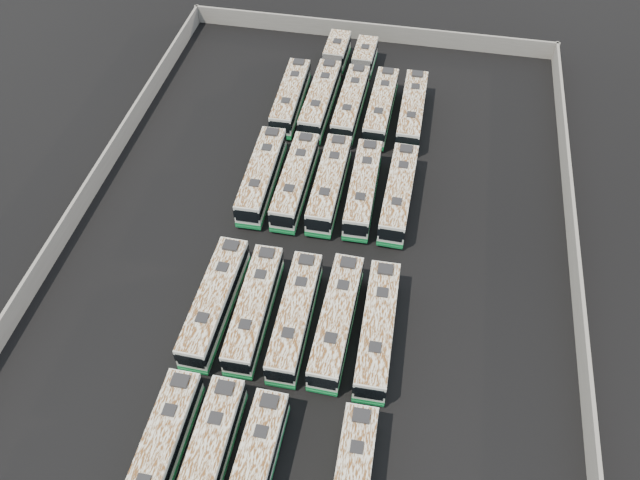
{
  "coord_description": "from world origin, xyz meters",
  "views": [
    {
      "loc": [
        7.21,
        -33.47,
        42.74
      ],
      "look_at": [
        0.47,
        1.27,
        1.6
      ],
      "focal_mm": 35.0,
      "sensor_mm": 36.0,
      "label": 1
    }
  ],
  "objects_px": {
    "bus_midfront_far_left": "(215,302)",
    "bus_midback_right": "(363,188)",
    "bus_midfront_center": "(295,316)",
    "bus_midback_left": "(295,181)",
    "bus_back_right": "(381,107)",
    "bus_front_far_left": "(161,452)",
    "bus_back_far_left": "(291,97)",
    "bus_back_left": "(326,83)",
    "bus_midfront_right": "(337,321)",
    "bus_front_center": "(253,475)",
    "bus_midback_far_left": "(262,175)",
    "bus_front_left": "(207,462)",
    "bus_back_center": "(355,88)",
    "bus_midback_center": "(329,184)",
    "bus_back_far_right": "(412,111)",
    "bus_midfront_far_right": "(378,329)",
    "bus_midback_far_right": "(399,193)",
    "bus_midfront_left": "(254,308)"
  },
  "relations": [
    {
      "from": "bus_front_far_left",
      "to": "bus_back_center",
      "type": "bearing_deg",
      "value": 81.27
    },
    {
      "from": "bus_back_right",
      "to": "bus_back_far_right",
      "type": "xyz_separation_m",
      "value": [
        3.32,
        -0.03,
        0.02
      ]
    },
    {
      "from": "bus_midback_left",
      "to": "bus_midback_center",
      "type": "xyz_separation_m",
      "value": [
        3.24,
        0.18,
        0.01
      ]
    },
    {
      "from": "bus_front_far_left",
      "to": "bus_midback_left",
      "type": "relative_size",
      "value": 0.99
    },
    {
      "from": "bus_midfront_far_left",
      "to": "bus_midback_far_left",
      "type": "height_order",
      "value": "bus_midfront_far_left"
    },
    {
      "from": "bus_front_far_left",
      "to": "bus_midback_left",
      "type": "xyz_separation_m",
      "value": [
        3.24,
        27.43,
        0.02
      ]
    },
    {
      "from": "bus_midfront_right",
      "to": "bus_midback_right",
      "type": "height_order",
      "value": "bus_midfront_right"
    },
    {
      "from": "bus_midfront_far_left",
      "to": "bus_midback_center",
      "type": "bearing_deg",
      "value": 67.47
    },
    {
      "from": "bus_midfront_left",
      "to": "bus_midfront_far_right",
      "type": "relative_size",
      "value": 0.97
    },
    {
      "from": "bus_midfront_center",
      "to": "bus_midback_right",
      "type": "relative_size",
      "value": 1.0
    },
    {
      "from": "bus_midfront_left",
      "to": "bus_back_right",
      "type": "distance_m",
      "value": 28.46
    },
    {
      "from": "bus_front_center",
      "to": "bus_midfront_far_right",
      "type": "bearing_deg",
      "value": 63.43
    },
    {
      "from": "bus_front_center",
      "to": "bus_midback_far_right",
      "type": "height_order",
      "value": "bus_midback_far_right"
    },
    {
      "from": "bus_midback_far_left",
      "to": "bus_back_right",
      "type": "xyz_separation_m",
      "value": [
        9.82,
        12.75,
        -0.05
      ]
    },
    {
      "from": "bus_front_far_left",
      "to": "bus_midback_left",
      "type": "distance_m",
      "value": 27.63
    },
    {
      "from": "bus_midfront_right",
      "to": "bus_back_left",
      "type": "height_order",
      "value": "bus_back_left"
    },
    {
      "from": "bus_back_far_left",
      "to": "bus_midfront_center",
      "type": "bearing_deg",
      "value": -77.61
    },
    {
      "from": "bus_midfront_center",
      "to": "bus_midback_left",
      "type": "relative_size",
      "value": 0.99
    },
    {
      "from": "bus_midfront_far_right",
      "to": "bus_back_far_right",
      "type": "relative_size",
      "value": 1.02
    },
    {
      "from": "bus_back_center",
      "to": "bus_back_far_right",
      "type": "distance_m",
      "value": 7.15
    },
    {
      "from": "bus_front_far_left",
      "to": "bus_back_far_right",
      "type": "distance_m",
      "value": 42.27
    },
    {
      "from": "bus_front_center",
      "to": "bus_midfront_right",
      "type": "relative_size",
      "value": 0.97
    },
    {
      "from": "bus_midfront_far_right",
      "to": "bus_midback_center",
      "type": "xyz_separation_m",
      "value": [
        -6.59,
        15.13,
        -0.01
      ]
    },
    {
      "from": "bus_midback_right",
      "to": "bus_midback_center",
      "type": "bearing_deg",
      "value": 179.13
    },
    {
      "from": "bus_midfront_far_left",
      "to": "bus_front_left",
      "type": "bearing_deg",
      "value": -74.08
    },
    {
      "from": "bus_midback_far_left",
      "to": "bus_back_left",
      "type": "xyz_separation_m",
      "value": [
        3.3,
        15.78,
        0.01
      ]
    },
    {
      "from": "bus_midfront_far_right",
      "to": "bus_back_center",
      "type": "xyz_separation_m",
      "value": [
        -6.51,
        30.66,
        -0.06
      ]
    },
    {
      "from": "bus_midfront_far_right",
      "to": "bus_midback_far_left",
      "type": "bearing_deg",
      "value": 130.06
    },
    {
      "from": "bus_back_center",
      "to": "bus_midfront_right",
      "type": "bearing_deg",
      "value": -82.7
    },
    {
      "from": "bus_front_left",
      "to": "bus_back_center",
      "type": "height_order",
      "value": "bus_front_left"
    },
    {
      "from": "bus_midfront_right",
      "to": "bus_back_far_right",
      "type": "distance_m",
      "value": 27.75
    },
    {
      "from": "bus_midback_far_left",
      "to": "bus_back_far_left",
      "type": "relative_size",
      "value": 1.03
    },
    {
      "from": "bus_midfront_far_left",
      "to": "bus_midback_right",
      "type": "bearing_deg",
      "value": 58.08
    },
    {
      "from": "bus_midfront_far_left",
      "to": "bus_midback_far_right",
      "type": "xyz_separation_m",
      "value": [
        13.14,
        15.1,
        -0.03
      ]
    },
    {
      "from": "bus_midfront_right",
      "to": "bus_midback_left",
      "type": "relative_size",
      "value": 1.01
    },
    {
      "from": "bus_midback_center",
      "to": "bus_back_far_left",
      "type": "height_order",
      "value": "bus_midback_center"
    },
    {
      "from": "bus_midfront_right",
      "to": "bus_midback_right",
      "type": "bearing_deg",
      "value": 91.53
    },
    {
      "from": "bus_midfront_center",
      "to": "bus_midfront_far_right",
      "type": "bearing_deg",
      "value": -0.11
    },
    {
      "from": "bus_back_left",
      "to": "bus_midfront_right",
      "type": "bearing_deg",
      "value": -76.93
    },
    {
      "from": "bus_front_center",
      "to": "bus_back_right",
      "type": "xyz_separation_m",
      "value": [
        3.29,
        40.48,
        0.01
      ]
    },
    {
      "from": "bus_midfront_center",
      "to": "bus_midback_center",
      "type": "bearing_deg",
      "value": 89.71
    },
    {
      "from": "bus_midback_far_left",
      "to": "bus_back_far_right",
      "type": "height_order",
      "value": "bus_midback_far_left"
    },
    {
      "from": "bus_front_far_left",
      "to": "bus_midfront_left",
      "type": "height_order",
      "value": "bus_front_far_left"
    },
    {
      "from": "bus_midfront_far_left",
      "to": "bus_midback_right",
      "type": "xyz_separation_m",
      "value": [
        9.78,
        15.09,
        -0.04
      ]
    },
    {
      "from": "bus_back_right",
      "to": "bus_front_far_left",
      "type": "bearing_deg",
      "value": -102.64
    },
    {
      "from": "bus_front_center",
      "to": "bus_midback_right",
      "type": "distance_m",
      "value": 28.06
    },
    {
      "from": "bus_front_left",
      "to": "bus_midfront_far_right",
      "type": "xyz_separation_m",
      "value": [
        9.82,
        12.49,
        0.02
      ]
    },
    {
      "from": "bus_back_right",
      "to": "bus_back_far_right",
      "type": "distance_m",
      "value": 3.32
    },
    {
      "from": "bus_back_center",
      "to": "bus_midfront_left",
      "type": "bearing_deg",
      "value": -95.12
    },
    {
      "from": "bus_midback_right",
      "to": "bus_back_right",
      "type": "xyz_separation_m",
      "value": [
        0.07,
        12.6,
        -0.01
      ]
    }
  ]
}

